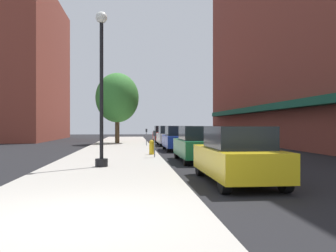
% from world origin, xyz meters
% --- Properties ---
extents(ground_plane, '(90.00, 90.00, 0.00)m').
position_xyz_m(ground_plane, '(4.00, 18.00, 0.00)').
color(ground_plane, black).
extents(sidewalk_slab, '(4.80, 50.00, 0.12)m').
position_xyz_m(sidewalk_slab, '(0.00, 19.00, 0.06)').
color(sidewalk_slab, '#A8A399').
rests_on(sidewalk_slab, ground).
extents(building_right_brick, '(6.80, 40.00, 20.69)m').
position_xyz_m(building_right_brick, '(14.99, 22.00, 10.32)').
color(building_right_brick, brown).
rests_on(building_right_brick, ground).
extents(building_far_background, '(6.80, 18.00, 16.82)m').
position_xyz_m(building_far_background, '(-11.01, 37.00, 8.39)').
color(building_far_background, brown).
rests_on(building_far_background, ground).
extents(lamppost, '(0.48, 0.48, 5.90)m').
position_xyz_m(lamppost, '(-0.21, 7.54, 3.20)').
color(lamppost, black).
rests_on(lamppost, sidewalk_slab).
extents(fire_hydrant, '(0.33, 0.26, 0.79)m').
position_xyz_m(fire_hydrant, '(1.99, 13.02, 0.52)').
color(fire_hydrant, gold).
rests_on(fire_hydrant, sidewalk_slab).
extents(parking_meter_near, '(0.14, 0.09, 1.31)m').
position_xyz_m(parking_meter_near, '(2.05, 11.35, 0.95)').
color(parking_meter_near, slate).
rests_on(parking_meter_near, sidewalk_slab).
extents(parking_meter_far, '(0.14, 0.09, 1.31)m').
position_xyz_m(parking_meter_far, '(2.05, 21.84, 0.95)').
color(parking_meter_far, slate).
rests_on(parking_meter_far, sidewalk_slab).
extents(tree_near, '(3.87, 3.87, 6.30)m').
position_xyz_m(tree_near, '(-0.41, 26.14, 4.18)').
color(tree_near, '#4C3823').
rests_on(tree_near, sidewalk_slab).
extents(car_yellow, '(1.80, 4.30, 1.66)m').
position_xyz_m(car_yellow, '(4.00, 3.96, 0.81)').
color(car_yellow, black).
rests_on(car_yellow, ground).
extents(car_green, '(1.80, 4.30, 1.66)m').
position_xyz_m(car_green, '(4.00, 10.17, 0.81)').
color(car_green, black).
rests_on(car_green, ground).
extents(car_blue, '(1.80, 4.30, 1.66)m').
position_xyz_m(car_blue, '(4.00, 17.46, 0.81)').
color(car_blue, black).
rests_on(car_blue, ground).
extents(car_white, '(1.80, 4.30, 1.66)m').
position_xyz_m(car_white, '(4.00, 23.72, 0.81)').
color(car_white, black).
rests_on(car_white, ground).
extents(car_red, '(1.80, 4.30, 1.66)m').
position_xyz_m(car_red, '(4.00, 30.03, 0.81)').
color(car_red, black).
rests_on(car_red, ground).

